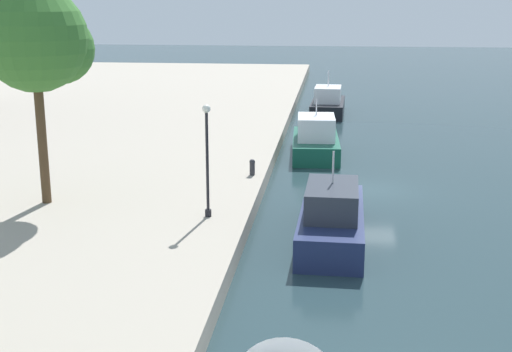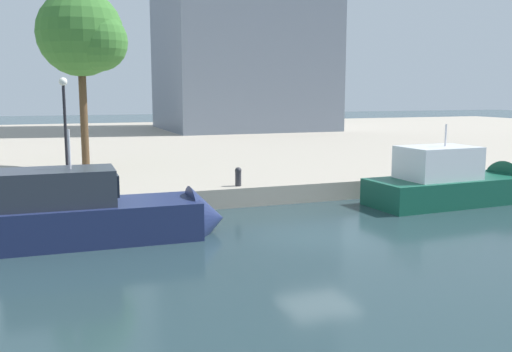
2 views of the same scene
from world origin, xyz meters
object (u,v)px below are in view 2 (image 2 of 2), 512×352
at_px(motor_yacht_1, 96,219).
at_px(tree_0, 85,35).
at_px(motor_yacht_2, 457,186).
at_px(mooring_bollard_0, 238,176).
at_px(lamp_post, 65,130).

height_order(motor_yacht_1, tree_0, tree_0).
bearing_deg(motor_yacht_2, mooring_bollard_0, 159.75).
relative_size(motor_yacht_1, mooring_bollard_0, 10.75).
xyz_separation_m(motor_yacht_1, lamp_post, (-0.66, 5.11, 2.65)).
bearing_deg(motor_yacht_2, lamp_post, 163.76).
relative_size(motor_yacht_2, mooring_bollard_0, 9.96).
distance_m(motor_yacht_1, motor_yacht_2, 15.73).
height_order(mooring_bollard_0, lamp_post, lamp_post).
bearing_deg(lamp_post, motor_yacht_1, -82.60).
relative_size(mooring_bollard_0, tree_0, 0.09).
distance_m(motor_yacht_1, mooring_bollard_0, 7.60).
relative_size(motor_yacht_1, motor_yacht_2, 1.08).
bearing_deg(tree_0, lamp_post, -100.99).
bearing_deg(lamp_post, motor_yacht_2, -13.62).
bearing_deg(motor_yacht_1, lamp_post, 98.75).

